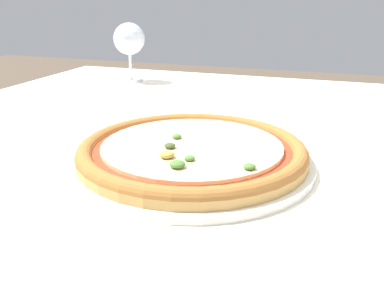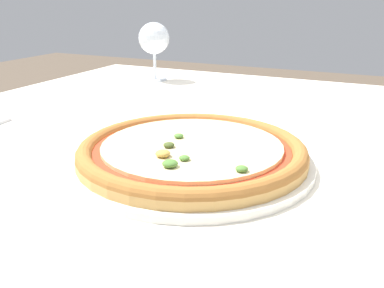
{
  "view_description": "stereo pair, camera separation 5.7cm",
  "coord_description": "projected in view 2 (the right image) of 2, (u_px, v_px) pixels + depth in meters",
  "views": [
    {
      "loc": [
        0.19,
        -0.7,
        0.96
      ],
      "look_at": [
        0.01,
        -0.19,
        0.77
      ],
      "focal_mm": 40.0,
      "sensor_mm": 36.0,
      "label": 1
    },
    {
      "loc": [
        0.24,
        -0.68,
        0.96
      ],
      "look_at": [
        0.01,
        -0.19,
        0.77
      ],
      "focal_mm": 40.0,
      "sensor_mm": 36.0,
      "label": 2
    }
  ],
  "objects": [
    {
      "name": "dining_table",
      "position": [
        230.0,
        176.0,
        0.78
      ],
      "size": [
        1.17,
        0.98,
        0.74
      ],
      "color": "brown",
      "rests_on": "ground_plane"
    },
    {
      "name": "wine_glass_far_left",
      "position": [
        154.0,
        40.0,
        1.11
      ],
      "size": [
        0.08,
        0.08,
        0.15
      ],
      "color": "silver",
      "rests_on": "dining_table"
    },
    {
      "name": "pizza_plate",
      "position": [
        192.0,
        153.0,
        0.58
      ],
      "size": [
        0.33,
        0.33,
        0.04
      ],
      "color": "white",
      "rests_on": "dining_table"
    }
  ]
}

